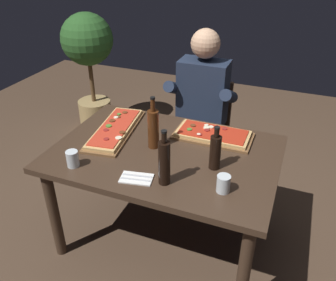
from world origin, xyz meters
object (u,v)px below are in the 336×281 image
object	(u,v)px
seated_diner	(201,105)
vinegar_bottle_green	(153,128)
pizza_rectangular_front	(213,135)
potted_plant_corner	(89,57)
dining_table	(165,164)
diner_chair	(203,127)
tumbler_far_side	(223,184)
oil_bottle_amber	(215,151)
pizza_rectangular_left	(115,129)
tumbler_near_camera	(73,160)
wine_bottle_dark	(164,162)

from	to	relation	value
seated_diner	vinegar_bottle_green	bearing A→B (deg)	-97.60
pizza_rectangular_front	potted_plant_corner	world-z (taller)	potted_plant_corner
dining_table	pizza_rectangular_front	world-z (taller)	pizza_rectangular_front
pizza_rectangular_front	diner_chair	bearing A→B (deg)	111.31
seated_diner	tumbler_far_side	bearing A→B (deg)	-66.61
oil_bottle_amber	dining_table	bearing A→B (deg)	169.70
tumbler_far_side	seated_diner	distance (m)	1.08
tumbler_far_side	vinegar_bottle_green	bearing A→B (deg)	151.97
tumbler_far_side	diner_chair	distance (m)	1.23
seated_diner	pizza_rectangular_left	bearing A→B (deg)	-123.82
pizza_rectangular_left	vinegar_bottle_green	bearing A→B (deg)	-14.43
tumbler_near_camera	seated_diner	xyz separation A→B (m)	(0.45, 1.09, -0.04)
pizza_rectangular_left	diner_chair	distance (m)	0.90
dining_table	wine_bottle_dark	distance (m)	0.40
pizza_rectangular_front	potted_plant_corner	distance (m)	1.91
dining_table	vinegar_bottle_green	bearing A→B (deg)	164.92
dining_table	tumbler_far_side	xyz separation A→B (m)	(0.43, -0.25, 0.14)
potted_plant_corner	diner_chair	bearing A→B (deg)	-17.70
pizza_rectangular_front	wine_bottle_dark	world-z (taller)	wine_bottle_dark
dining_table	pizza_rectangular_front	xyz separation A→B (m)	(0.23, 0.28, 0.12)
oil_bottle_amber	vinegar_bottle_green	world-z (taller)	vinegar_bottle_green
dining_table	pizza_rectangular_left	world-z (taller)	pizza_rectangular_left
wine_bottle_dark	seated_diner	bearing A→B (deg)	96.16
pizza_rectangular_front	tumbler_near_camera	xyz separation A→B (m)	(-0.67, -0.63, 0.02)
diner_chair	dining_table	bearing A→B (deg)	-90.44
pizza_rectangular_front	tumbler_near_camera	bearing A→B (deg)	-136.70
tumbler_far_side	pizza_rectangular_left	bearing A→B (deg)	156.88
tumbler_far_side	potted_plant_corner	bearing A→B (deg)	139.46
vinegar_bottle_green	diner_chair	distance (m)	0.92
oil_bottle_amber	diner_chair	bearing A→B (deg)	109.66
pizza_rectangular_front	diner_chair	size ratio (longest dim) A/B	0.60
wine_bottle_dark	oil_bottle_amber	size ratio (longest dim) A/B	1.21
pizza_rectangular_left	potted_plant_corner	world-z (taller)	potted_plant_corner
vinegar_bottle_green	dining_table	bearing A→B (deg)	-15.08
seated_diner	dining_table	bearing A→B (deg)	-90.52
tumbler_near_camera	dining_table	bearing A→B (deg)	38.50
pizza_rectangular_left	vinegar_bottle_green	world-z (taller)	vinegar_bottle_green
dining_table	pizza_rectangular_left	size ratio (longest dim) A/B	2.10
tumbler_near_camera	tumbler_far_side	xyz separation A→B (m)	(0.87, 0.10, -0.00)
oil_bottle_amber	diner_chair	size ratio (longest dim) A/B	0.31
tumbler_near_camera	seated_diner	distance (m)	1.17
pizza_rectangular_left	potted_plant_corner	distance (m)	1.53
pizza_rectangular_left	tumbler_near_camera	size ratio (longest dim) A/B	6.73
pizza_rectangular_front	tumbler_far_side	distance (m)	0.57
pizza_rectangular_front	seated_diner	xyz separation A→B (m)	(-0.22, 0.45, -0.02)
wine_bottle_dark	seated_diner	world-z (taller)	seated_diner
wine_bottle_dark	diner_chair	bearing A→B (deg)	95.53
oil_bottle_amber	tumbler_near_camera	distance (m)	0.83
potted_plant_corner	pizza_rectangular_front	bearing A→B (deg)	-32.25
pizza_rectangular_front	wine_bottle_dark	size ratio (longest dim) A/B	1.59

